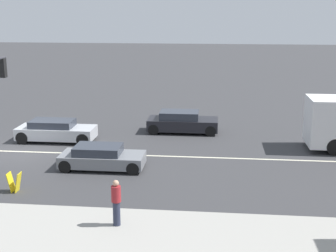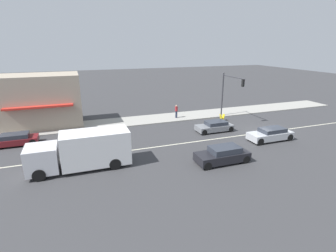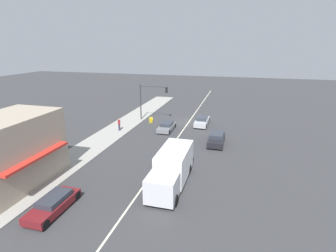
# 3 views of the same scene
# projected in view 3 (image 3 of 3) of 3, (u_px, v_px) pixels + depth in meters

# --- Properties ---
(ground_plane) EXTENTS (160.00, 160.00, 0.00)m
(ground_plane) POSITION_uv_depth(u_px,v_px,m) (151.00, 176.00, 23.92)
(ground_plane) COLOR #38383A
(sidewalk_right) EXTENTS (4.00, 73.00, 0.12)m
(sidewalk_right) POSITION_uv_depth(u_px,v_px,m) (62.00, 166.00, 25.73)
(sidewalk_right) COLOR #9E9B93
(sidewalk_right) RESTS_ON ground
(lane_marking_center) EXTENTS (0.16, 60.00, 0.01)m
(lane_marking_center) POSITION_uv_depth(u_px,v_px,m) (189.00, 122.00, 40.48)
(lane_marking_center) COLOR beige
(lane_marking_center) RESTS_ON ground
(building_corner_store) EXTENTS (5.80, 8.53, 5.86)m
(building_corner_store) POSITION_uv_depth(u_px,v_px,m) (8.00, 152.00, 21.56)
(building_corner_store) COLOR tan
(building_corner_store) RESTS_ON sidewalk_right
(traffic_signal_main) EXTENTS (4.59, 0.34, 5.60)m
(traffic_signal_main) POSITION_uv_depth(u_px,v_px,m) (149.00, 96.00, 40.21)
(traffic_signal_main) COLOR #333338
(traffic_signal_main) RESTS_ON sidewalk_right
(pedestrian) EXTENTS (0.34, 0.34, 1.69)m
(pedestrian) POSITION_uv_depth(u_px,v_px,m) (119.00, 124.00, 36.02)
(pedestrian) COLOR #282D42
(pedestrian) RESTS_ON sidewalk_right
(warning_aframe_sign) EXTENTS (0.45, 0.53, 0.84)m
(warning_aframe_sign) POSITION_uv_depth(u_px,v_px,m) (151.00, 120.00, 40.07)
(warning_aframe_sign) COLOR yellow
(warning_aframe_sign) RESTS_ON ground
(delivery_truck) EXTENTS (2.44, 7.50, 2.87)m
(delivery_truck) POSITION_uv_depth(u_px,v_px,m) (172.00, 168.00, 22.28)
(delivery_truck) COLOR silver
(delivery_truck) RESTS_ON ground
(sedan_silver) EXTENTS (1.76, 4.48, 1.26)m
(sedan_silver) POSITION_uv_depth(u_px,v_px,m) (202.00, 121.00, 38.83)
(sedan_silver) COLOR #B7BABF
(sedan_silver) RESTS_ON ground
(suv_grey) EXTENTS (1.77, 4.04, 1.14)m
(suv_grey) POSITION_uv_depth(u_px,v_px,m) (167.00, 127.00, 36.48)
(suv_grey) COLOR slate
(suv_grey) RESTS_ON ground
(sedan_maroon) EXTENTS (1.73, 4.39, 1.15)m
(sedan_maroon) POSITION_uv_depth(u_px,v_px,m) (53.00, 204.00, 18.76)
(sedan_maroon) COLOR maroon
(sedan_maroon) RESTS_ON ground
(sedan_dark) EXTENTS (1.83, 4.35, 1.34)m
(sedan_dark) POSITION_uv_depth(u_px,v_px,m) (216.00, 139.00, 31.51)
(sedan_dark) COLOR black
(sedan_dark) RESTS_ON ground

